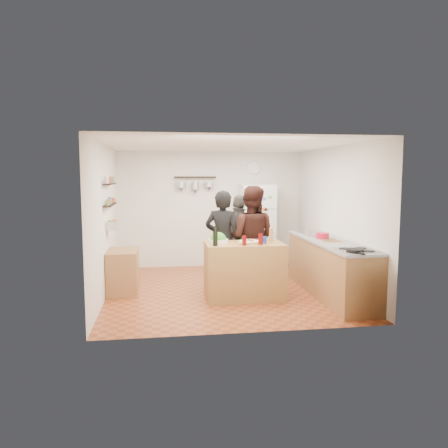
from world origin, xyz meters
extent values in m
plane|color=brown|center=(0.00, 0.00, 0.00)|extent=(4.20, 4.20, 0.00)
plane|color=white|center=(0.00, 0.00, 2.50)|extent=(4.20, 4.20, 0.00)
plane|color=silver|center=(0.00, 2.10, 1.25)|extent=(4.00, 0.00, 4.00)
plane|color=silver|center=(-2.00, 0.00, 1.25)|extent=(0.00, 4.20, 4.20)
plane|color=silver|center=(2.00, 0.00, 1.25)|extent=(0.00, 4.20, 4.20)
cube|color=olive|center=(0.24, -0.55, 0.46)|extent=(1.25, 0.72, 0.91)
cube|color=olive|center=(0.32, -0.57, 0.92)|extent=(0.42, 0.34, 0.02)
cylinder|color=#D6B98D|center=(0.32, -0.57, 0.94)|extent=(0.34, 0.34, 0.02)
cylinder|color=white|center=(-0.18, -0.50, 0.94)|extent=(0.32, 0.32, 0.06)
cylinder|color=black|center=(-0.26, -0.77, 1.02)|extent=(0.07, 0.07, 0.22)
cylinder|color=#5C0709|center=(0.19, -0.79, 0.99)|extent=(0.06, 0.06, 0.16)
cylinder|color=#600808|center=(0.46, -0.75, 1.00)|extent=(0.07, 0.07, 0.18)
cylinder|color=#A77146|center=(0.69, -0.50, 1.01)|extent=(0.06, 0.06, 0.19)
cylinder|color=navy|center=(0.54, -0.67, 0.97)|extent=(0.07, 0.07, 0.12)
imported|color=black|center=(-0.04, -0.02, 0.87)|extent=(0.75, 0.64, 1.75)
imported|color=black|center=(0.46, 0.00, 0.91)|extent=(1.07, 0.96, 1.82)
imported|color=#32302C|center=(0.34, 0.44, 0.82)|extent=(1.03, 0.83, 1.64)
cube|color=#9E7042|center=(1.70, -0.55, 0.45)|extent=(0.63, 2.63, 0.90)
cube|color=white|center=(1.70, -1.50, 0.91)|extent=(0.60, 0.62, 0.02)
cylinder|color=black|center=(1.60, -1.67, 0.94)|extent=(0.24, 0.24, 0.05)
cube|color=silver|center=(1.70, 0.30, 0.92)|extent=(0.50, 0.80, 0.03)
cube|color=brown|center=(1.70, -0.56, 0.91)|extent=(0.30, 0.40, 0.02)
cylinder|color=#B71530|center=(1.65, -0.28, 0.97)|extent=(0.22, 0.22, 0.09)
cube|color=white|center=(0.95, 1.75, 0.90)|extent=(0.70, 0.68, 1.80)
cylinder|color=silver|center=(0.95, 2.08, 2.15)|extent=(0.30, 0.03, 0.30)
cube|color=black|center=(-1.93, 0.20, 1.50)|extent=(0.12, 1.00, 0.02)
cube|color=black|center=(-1.93, 0.20, 1.85)|extent=(0.12, 1.00, 0.02)
cube|color=silver|center=(-1.90, 0.20, 1.15)|extent=(0.18, 0.35, 0.14)
cube|color=#986640|center=(-1.74, 0.10, 0.36)|extent=(0.50, 0.80, 0.73)
cube|color=black|center=(-0.35, 2.00, 1.95)|extent=(0.90, 0.04, 0.04)
camera|label=1|loc=(-1.08, -7.37, 2.00)|focal=35.00mm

